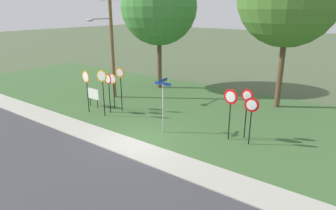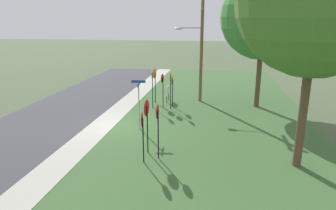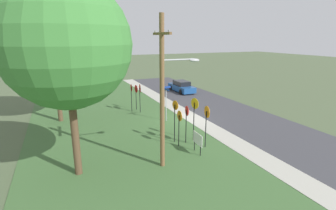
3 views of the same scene
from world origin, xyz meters
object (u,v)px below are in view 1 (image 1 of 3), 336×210
Objects in this scene: street_name_post at (163,101)px; oak_tree_left at (159,7)px; yield_sign_near_left at (230,102)px; yield_sign_near_right at (251,110)px; stop_sign_far_left at (86,82)px; yield_sign_far_left at (247,102)px; notice_board at (93,95)px; stop_sign_near_right at (102,83)px; stop_sign_near_left at (113,84)px; stop_sign_far_right at (120,81)px; utility_pole at (110,39)px; stop_sign_far_center at (109,85)px.

oak_tree_left is (-6.04, 7.36, 4.66)m from street_name_post.
yield_sign_near_left is at bearing -33.67° from oak_tree_left.
stop_sign_far_left is at bearing -179.43° from yield_sign_near_right.
yield_sign_far_left is at bearing 20.70° from street_name_post.
notice_board is 8.73m from oak_tree_left.
stop_sign_near_right is at bearing -20.41° from notice_board.
stop_sign_near_left is 0.79m from stop_sign_far_right.
street_name_post is 0.31× the size of oak_tree_left.
yield_sign_far_left is 10.23m from notice_board.
oak_tree_left reaches higher than street_name_post.
yield_sign_near_left is at bearing -0.37° from stop_sign_near_left.
yield_sign_near_left is at bearing -9.87° from utility_pole.
yield_sign_far_left is 0.89× the size of street_name_post.
stop_sign_far_center is 0.78m from stop_sign_far_right.
yield_sign_far_left is 4.20m from street_name_post.
notice_board is (-2.08, -0.53, -1.16)m from stop_sign_far_right.
street_name_post reaches higher than yield_sign_far_left.
utility_pole reaches higher than yield_sign_near_right.
stop_sign_far_right is 3.95m from utility_pole.
stop_sign_near_right is 1.08× the size of stop_sign_far_left.
stop_sign_far_right is at bearing -33.96° from utility_pole.
yield_sign_near_left is 9.61m from notice_board.
stop_sign_far_right is 2.25× the size of notice_board.
stop_sign_far_left reaches higher than stop_sign_near_left.
street_name_post is (4.98, -1.20, 0.05)m from stop_sign_near_left.
stop_sign_far_center is (-0.27, 0.71, -0.31)m from stop_sign_near_right.
oak_tree_left is at bearing 98.73° from stop_sign_far_left.
stop_sign_far_right is 0.36× the size of utility_pole.
stop_sign_near_left reaches higher than notice_board.
yield_sign_far_left is at bearing -5.26° from stop_sign_far_right.
street_name_post is (-4.25, -1.26, -0.03)m from yield_sign_near_right.
stop_sign_far_right is at bearing 72.45° from stop_sign_near_right.
notice_board is (-1.94, 0.82, -1.26)m from stop_sign_near_right.
stop_sign_far_right is 4.42m from street_name_post.
yield_sign_far_left is (8.43, 1.31, 0.12)m from stop_sign_far_center.
yield_sign_near_right is at bearing -8.70° from utility_pole.
stop_sign_far_right reaches higher than notice_board.
street_name_post is at bearing -9.15° from stop_sign_near_right.
yield_sign_far_left is at bearing 9.28° from notice_board.
stop_sign_near_left is at bearing 172.31° from yield_sign_near_right.
notice_board is at bearing 145.70° from stop_sign_near_right.
stop_sign_near_left is 0.91× the size of yield_sign_far_left.
stop_sign_near_right is (0.58, -1.37, 0.41)m from stop_sign_near_left.
stop_sign_far_left is 1.38m from stop_sign_far_center.
stop_sign_far_right reaches higher than yield_sign_near_left.
utility_pole is (-1.96, 1.78, 2.57)m from stop_sign_near_left.
stop_sign_near_right is 1.35m from stop_sign_far_right.
stop_sign_far_right is (0.41, 0.63, 0.22)m from stop_sign_far_center.
yield_sign_near_right is 0.92× the size of yield_sign_far_left.
notice_board is (-10.59, -0.62, -0.93)m from yield_sign_near_right.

